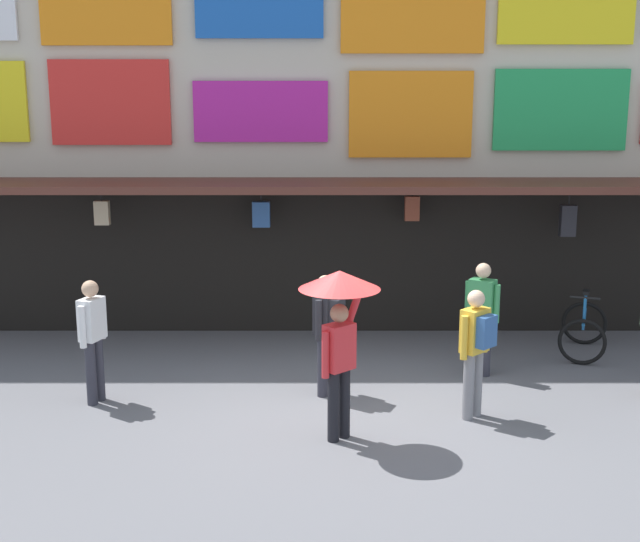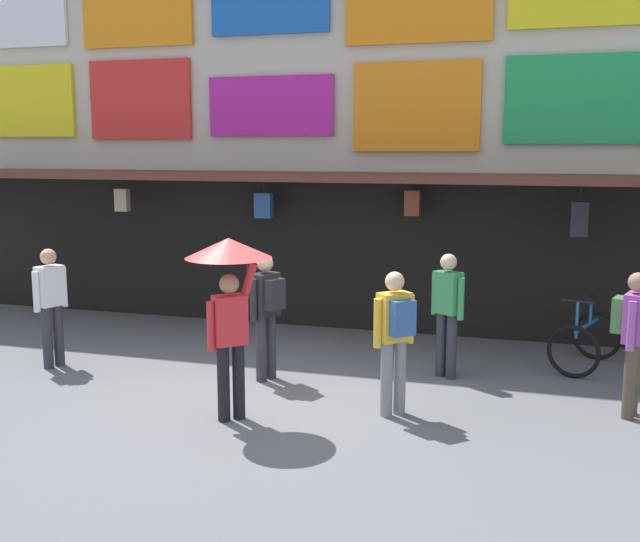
# 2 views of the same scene
# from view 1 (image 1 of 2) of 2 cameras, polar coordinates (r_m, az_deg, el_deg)

# --- Properties ---
(ground_plane) EXTENTS (80.00, 80.00, 0.00)m
(ground_plane) POSITION_cam_1_polar(r_m,az_deg,el_deg) (11.03, 1.15, -9.86)
(ground_plane) COLOR slate
(shopfront) EXTENTS (18.00, 2.60, 8.00)m
(shopfront) POSITION_cam_1_polar(r_m,az_deg,el_deg) (14.77, 0.80, 11.58)
(shopfront) COLOR beige
(shopfront) RESTS_ON ground
(bicycle_parked) EXTENTS (1.05, 1.33, 1.05)m
(bicycle_parked) POSITION_cam_1_polar(r_m,az_deg,el_deg) (14.03, 17.05, -3.80)
(bicycle_parked) COLOR black
(bicycle_parked) RESTS_ON ground
(pedestrian_in_blue) EXTENTS (0.47, 0.47, 1.68)m
(pedestrian_in_blue) POSITION_cam_1_polar(r_m,az_deg,el_deg) (10.90, 10.22, -4.84)
(pedestrian_in_blue) COLOR gray
(pedestrian_in_blue) RESTS_ON ground
(pedestrian_in_purple) EXTENTS (0.33, 0.51, 1.68)m
(pedestrian_in_purple) POSITION_cam_1_polar(r_m,az_deg,el_deg) (11.65, -15.21, -4.15)
(pedestrian_in_purple) COLOR #2D2D38
(pedestrian_in_purple) RESTS_ON ground
(pedestrian_in_black) EXTENTS (0.46, 0.38, 1.68)m
(pedestrian_in_black) POSITION_cam_1_polar(r_m,az_deg,el_deg) (12.53, 10.59, -2.75)
(pedestrian_in_black) COLOR #2D2D38
(pedestrian_in_black) RESTS_ON ground
(pedestrian_with_umbrella) EXTENTS (0.96, 0.96, 2.08)m
(pedestrian_with_umbrella) POSITION_cam_1_polar(r_m,az_deg,el_deg) (9.90, 1.10, -2.44)
(pedestrian_with_umbrella) COLOR black
(pedestrian_with_umbrella) RESTS_ON ground
(pedestrian_in_red) EXTENTS (0.45, 0.49, 1.68)m
(pedestrian_in_red) POSITION_cam_1_polar(r_m,az_deg,el_deg) (11.52, 0.25, -3.69)
(pedestrian_in_red) COLOR #2D2D38
(pedestrian_in_red) RESTS_ON ground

